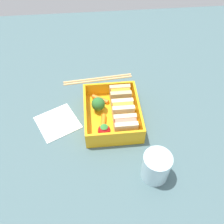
{
  "coord_description": "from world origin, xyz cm",
  "views": [
    {
      "loc": [
        43.12,
        -4.24,
        52.47
      ],
      "look_at": [
        0.0,
        0.0,
        2.7
      ],
      "focal_mm": 40.0,
      "sensor_mm": 36.0,
      "label": 1
    }
  ],
  "objects_px": {
    "drinking_glass": "(156,166)",
    "carrot_stick_far_left": "(100,99)",
    "strawberry_far_left": "(104,130)",
    "sandwich_center": "(126,125)",
    "sandwich_center_left": "(123,109)",
    "chopstick_pair": "(98,79)",
    "folded_napkin": "(58,122)",
    "broccoli_floret": "(98,104)",
    "sandwich_left": "(120,95)",
    "carrot_stick_left": "(103,122)"
  },
  "relations": [
    {
      "from": "carrot_stick_far_left",
      "to": "strawberry_far_left",
      "type": "distance_m",
      "value": 0.12
    },
    {
      "from": "carrot_stick_far_left",
      "to": "strawberry_far_left",
      "type": "height_order",
      "value": "strawberry_far_left"
    },
    {
      "from": "folded_napkin",
      "to": "carrot_stick_left",
      "type": "bearing_deg",
      "value": 78.61
    },
    {
      "from": "carrot_stick_left",
      "to": "sandwich_left",
      "type": "bearing_deg",
      "value": 145.19
    },
    {
      "from": "sandwich_center_left",
      "to": "folded_napkin",
      "type": "bearing_deg",
      "value": -90.33
    },
    {
      "from": "sandwich_center",
      "to": "broccoli_floret",
      "type": "xyz_separation_m",
      "value": [
        -0.08,
        -0.06,
        0.0
      ]
    },
    {
      "from": "broccoli_floret",
      "to": "carrot_stick_left",
      "type": "bearing_deg",
      "value": 11.43
    },
    {
      "from": "strawberry_far_left",
      "to": "drinking_glass",
      "type": "distance_m",
      "value": 0.16
    },
    {
      "from": "sandwich_left",
      "to": "folded_napkin",
      "type": "distance_m",
      "value": 0.19
    },
    {
      "from": "carrot_stick_left",
      "to": "drinking_glass",
      "type": "xyz_separation_m",
      "value": [
        0.15,
        0.1,
        0.02
      ]
    },
    {
      "from": "sandwich_center_left",
      "to": "drinking_glass",
      "type": "relative_size",
      "value": 0.8
    },
    {
      "from": "carrot_stick_left",
      "to": "sandwich_center_left",
      "type": "bearing_deg",
      "value": 113.66
    },
    {
      "from": "sandwich_left",
      "to": "carrot_stick_far_left",
      "type": "relative_size",
      "value": 1.15
    },
    {
      "from": "sandwich_left",
      "to": "carrot_stick_left",
      "type": "distance_m",
      "value": 0.1
    },
    {
      "from": "drinking_glass",
      "to": "folded_napkin",
      "type": "distance_m",
      "value": 0.29
    },
    {
      "from": "strawberry_far_left",
      "to": "chopstick_pair",
      "type": "bearing_deg",
      "value": -179.15
    },
    {
      "from": "carrot_stick_far_left",
      "to": "strawberry_far_left",
      "type": "bearing_deg",
      "value": 0.89
    },
    {
      "from": "sandwich_center_left",
      "to": "broccoli_floret",
      "type": "xyz_separation_m",
      "value": [
        -0.02,
        -0.06,
        0.0
      ]
    },
    {
      "from": "chopstick_pair",
      "to": "folded_napkin",
      "type": "distance_m",
      "value": 0.2
    },
    {
      "from": "broccoli_floret",
      "to": "chopstick_pair",
      "type": "relative_size",
      "value": 0.2
    },
    {
      "from": "carrot_stick_left",
      "to": "folded_napkin",
      "type": "height_order",
      "value": "carrot_stick_left"
    },
    {
      "from": "chopstick_pair",
      "to": "drinking_glass",
      "type": "height_order",
      "value": "drinking_glass"
    },
    {
      "from": "sandwich_left",
      "to": "sandwich_center",
      "type": "xyz_separation_m",
      "value": [
        0.11,
        0.0,
        0.0
      ]
    },
    {
      "from": "sandwich_center_left",
      "to": "carrot_stick_far_left",
      "type": "xyz_separation_m",
      "value": [
        -0.06,
        -0.06,
        -0.02
      ]
    },
    {
      "from": "chopstick_pair",
      "to": "drinking_glass",
      "type": "xyz_separation_m",
      "value": [
        0.34,
        0.11,
        0.03
      ]
    },
    {
      "from": "sandwich_center_left",
      "to": "chopstick_pair",
      "type": "height_order",
      "value": "sandwich_center_left"
    },
    {
      "from": "sandwich_left",
      "to": "strawberry_far_left",
      "type": "xyz_separation_m",
      "value": [
        0.11,
        -0.05,
        -0.01
      ]
    },
    {
      "from": "carrot_stick_far_left",
      "to": "folded_napkin",
      "type": "bearing_deg",
      "value": -64.05
    },
    {
      "from": "sandwich_left",
      "to": "drinking_glass",
      "type": "bearing_deg",
      "value": 12.65
    },
    {
      "from": "carrot_stick_far_left",
      "to": "drinking_glass",
      "type": "distance_m",
      "value": 0.26
    },
    {
      "from": "sandwich_center",
      "to": "carrot_stick_left",
      "type": "distance_m",
      "value": 0.06
    },
    {
      "from": "chopstick_pair",
      "to": "broccoli_floret",
      "type": "bearing_deg",
      "value": -2.45
    },
    {
      "from": "carrot_stick_far_left",
      "to": "chopstick_pair",
      "type": "relative_size",
      "value": 0.23
    },
    {
      "from": "broccoli_floret",
      "to": "sandwich_center_left",
      "type": "bearing_deg",
      "value": 69.53
    },
    {
      "from": "carrot_stick_left",
      "to": "chopstick_pair",
      "type": "relative_size",
      "value": 0.21
    },
    {
      "from": "carrot_stick_far_left",
      "to": "carrot_stick_left",
      "type": "distance_m",
      "value": 0.08
    },
    {
      "from": "sandwich_center",
      "to": "carrot_stick_far_left",
      "type": "relative_size",
      "value": 1.15
    },
    {
      "from": "carrot_stick_far_left",
      "to": "carrot_stick_left",
      "type": "height_order",
      "value": "same"
    },
    {
      "from": "carrot_stick_far_left",
      "to": "broccoli_floret",
      "type": "distance_m",
      "value": 0.04
    },
    {
      "from": "chopstick_pair",
      "to": "strawberry_far_left",
      "type": "bearing_deg",
      "value": 0.85
    },
    {
      "from": "sandwich_center_left",
      "to": "chopstick_pair",
      "type": "relative_size",
      "value": 0.26
    },
    {
      "from": "sandwich_center",
      "to": "drinking_glass",
      "type": "relative_size",
      "value": 0.8
    },
    {
      "from": "strawberry_far_left",
      "to": "carrot_stick_far_left",
      "type": "bearing_deg",
      "value": -179.11
    },
    {
      "from": "sandwich_center_left",
      "to": "broccoli_floret",
      "type": "relative_size",
      "value": 1.32
    },
    {
      "from": "sandwich_center",
      "to": "drinking_glass",
      "type": "height_order",
      "value": "drinking_glass"
    },
    {
      "from": "strawberry_far_left",
      "to": "drinking_glass",
      "type": "height_order",
      "value": "drinking_glass"
    },
    {
      "from": "sandwich_center",
      "to": "broccoli_floret",
      "type": "relative_size",
      "value": 1.32
    },
    {
      "from": "broccoli_floret",
      "to": "drinking_glass",
      "type": "xyz_separation_m",
      "value": [
        0.2,
        0.11,
        -0.0
      ]
    },
    {
      "from": "drinking_glass",
      "to": "carrot_stick_far_left",
      "type": "bearing_deg",
      "value": -155.37
    },
    {
      "from": "broccoli_floret",
      "to": "strawberry_far_left",
      "type": "relative_size",
      "value": 1.14
    }
  ]
}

